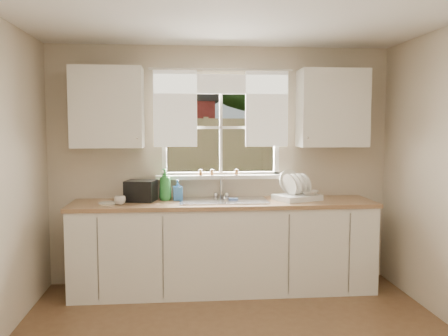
{
  "coord_description": "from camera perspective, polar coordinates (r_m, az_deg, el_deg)",
  "views": [
    {
      "loc": [
        -0.43,
        -3.01,
        1.66
      ],
      "look_at": [
        0.0,
        1.65,
        1.25
      ],
      "focal_mm": 38.0,
      "sensor_mm": 36.0,
      "label": 1
    }
  ],
  "objects": [
    {
      "name": "curtains",
      "position": [
        4.99,
        -0.32,
        8.15
      ],
      "size": [
        1.5,
        0.03,
        0.81
      ],
      "color": "white",
      "rests_on": "room_walls"
    },
    {
      "name": "bowl",
      "position": [
        4.9,
        10.22,
        -2.95
      ],
      "size": [
        0.21,
        0.21,
        0.05
      ],
      "primitive_type": "imported",
      "rotation": [
        0.0,
        0.0,
        -0.16
      ],
      "color": "silver",
      "rests_on": "dish_rack"
    },
    {
      "name": "sink",
      "position": [
        4.81,
        -0.07,
        -4.83
      ],
      "size": [
        0.88,
        0.52,
        0.4
      ],
      "color": "#B7B7BC",
      "rests_on": "countertop"
    },
    {
      "name": "upper_cabinet_right",
      "position": [
        5.09,
        12.91,
        7.01
      ],
      "size": [
        0.7,
        0.33,
        0.8
      ],
      "primitive_type": "cube",
      "color": "white",
      "rests_on": "room_walls"
    },
    {
      "name": "cup",
      "position": [
        4.66,
        -12.41,
        -3.83
      ],
      "size": [
        0.12,
        0.12,
        0.09
      ],
      "primitive_type": "imported",
      "rotation": [
        0.0,
        0.0,
        -0.13
      ],
      "color": "beige",
      "rests_on": "countertop"
    },
    {
      "name": "window",
      "position": [
        5.03,
        -0.36,
        3.02
      ],
      "size": [
        1.38,
        0.16,
        1.06
      ],
      "color": "white",
      "rests_on": "room_walls"
    },
    {
      "name": "upper_cabinet_left",
      "position": [
        4.9,
        -13.83,
        7.08
      ],
      "size": [
        0.7,
        0.33,
        0.8
      ],
      "primitive_type": "cube",
      "color": "white",
      "rests_on": "room_walls"
    },
    {
      "name": "base_cabinets",
      "position": [
        4.87,
        -0.03,
        -9.57
      ],
      "size": [
        3.0,
        0.62,
        0.87
      ],
      "primitive_type": "cube",
      "color": "white",
      "rests_on": "ground"
    },
    {
      "name": "saucer",
      "position": [
        4.76,
        -13.65,
        -4.12
      ],
      "size": [
        0.2,
        0.2,
        0.01
      ],
      "primitive_type": "cylinder",
      "color": "silver",
      "rests_on": "countertop"
    },
    {
      "name": "wall_outlet",
      "position": [
        5.2,
        9.37,
        -1.47
      ],
      "size": [
        0.08,
        0.01,
        0.12
      ],
      "primitive_type": "cube",
      "color": "beige",
      "rests_on": "room_walls"
    },
    {
      "name": "backyard",
      "position": [
        11.61,
        -0.21,
        13.9
      ],
      "size": [
        20.0,
        10.0,
        6.13
      ],
      "color": "#335421",
      "rests_on": "ground"
    },
    {
      "name": "soap_bottle_a",
      "position": [
        4.87,
        -7.09,
        -1.97
      ],
      "size": [
        0.16,
        0.16,
        0.33
      ],
      "primitive_type": "imported",
      "rotation": [
        0.0,
        0.0,
        -0.37
      ],
      "color": "green",
      "rests_on": "countertop"
    },
    {
      "name": "soap_bottle_b",
      "position": [
        4.86,
        -5.58,
        -2.64
      ],
      "size": [
        0.1,
        0.1,
        0.21
      ],
      "primitive_type": "imported",
      "rotation": [
        0.0,
        0.0,
        0.09
      ],
      "color": "#377BD0",
      "rests_on": "countertop"
    },
    {
      "name": "sill_jars",
      "position": [
        4.99,
        -0.91,
        -0.52
      ],
      "size": [
        0.42,
        0.04,
        0.06
      ],
      "color": "brown",
      "rests_on": "window"
    },
    {
      "name": "black_appliance",
      "position": [
        4.85,
        -9.98,
        -2.71
      ],
      "size": [
        0.33,
        0.3,
        0.21
      ],
      "primitive_type": "cube",
      "rotation": [
        0.0,
        0.0,
        -0.21
      ],
      "color": "black",
      "rests_on": "countertop"
    },
    {
      "name": "room_walls",
      "position": [
        3.01,
        2.98,
        -3.06
      ],
      "size": [
        3.62,
        4.02,
        2.5
      ],
      "color": "beige",
      "rests_on": "ground"
    },
    {
      "name": "countertop",
      "position": [
        4.77,
        -0.03,
        -4.28
      ],
      "size": [
        3.04,
        0.65,
        0.04
      ],
      "primitive_type": "cube",
      "color": "#9C744E",
      "rests_on": "base_cabinets"
    },
    {
      "name": "soap_bottle_c",
      "position": [
        4.89,
        -10.65,
        -2.84
      ],
      "size": [
        0.19,
        0.19,
        0.18
      ],
      "primitive_type": "imported",
      "rotation": [
        0.0,
        0.0,
        0.43
      ],
      "color": "beige",
      "rests_on": "countertop"
    },
    {
      "name": "dish_rack",
      "position": [
        4.91,
        8.72,
        -2.96
      ],
      "size": [
        0.52,
        0.46,
        0.3
      ],
      "color": "white",
      "rests_on": "countertop"
    }
  ]
}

